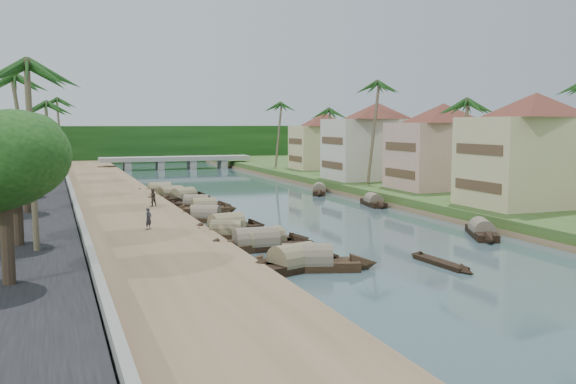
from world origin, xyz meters
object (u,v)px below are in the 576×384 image
object	(u,v)px
building_near	(534,149)
sampan_1	(294,263)
sampan_0	(307,263)
person_near	(149,219)
bridge	(176,160)

from	to	relation	value
building_near	sampan_1	distance (m)	30.80
sampan_0	sampan_1	world-z (taller)	sampan_1
building_near	sampan_1	bearing A→B (deg)	-156.82
sampan_0	person_near	xyz separation A→B (m)	(-7.40, 13.14, 1.19)
bridge	person_near	size ratio (longest dim) A/B	17.30
bridge	building_near	size ratio (longest dim) A/B	1.89
building_near	sampan_1	world-z (taller)	building_near
building_near	sampan_0	distance (m)	30.10
building_near	sampan_1	size ratio (longest dim) A/B	1.86
sampan_0	person_near	world-z (taller)	person_near
building_near	sampan_0	xyz separation A→B (m)	(-26.97, -11.96, -5.97)
bridge	building_near	distance (m)	76.54
sampan_0	person_near	size ratio (longest dim) A/B	5.46
sampan_0	sampan_1	size ratio (longest dim) A/B	1.11
building_near	sampan_0	world-z (taller)	building_near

